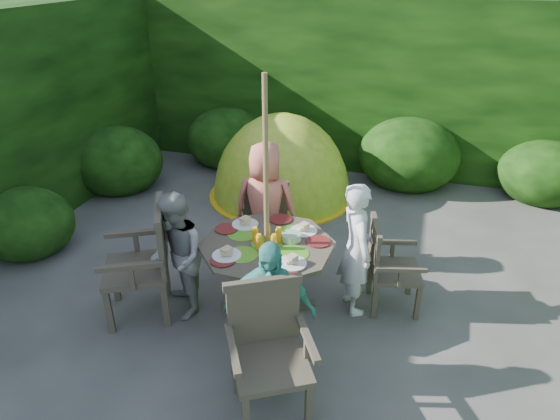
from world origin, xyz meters
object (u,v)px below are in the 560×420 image
(garden_chair_front, at_px, (268,348))
(parasol_pole, at_px, (266,204))
(garden_chair_back, at_px, (265,213))
(garden_chair_right, at_px, (388,265))
(garden_chair_left, at_px, (145,261))
(child_back, at_px, (265,206))
(child_left, at_px, (177,257))
(child_front, at_px, (269,311))
(patio_table, at_px, (267,254))
(dome_tent, at_px, (281,195))
(child_right, at_px, (356,249))

(garden_chair_front, bearing_deg, parasol_pole, 78.78)
(garden_chair_back, bearing_deg, garden_chair_right, 133.63)
(parasol_pole, xyz_separation_m, garden_chair_left, (-1.03, -0.35, -0.55))
(child_back, bearing_deg, garden_chair_left, 48.46)
(garden_chair_left, xyz_separation_m, child_left, (0.28, 0.08, 0.04))
(garden_chair_front, bearing_deg, garden_chair_right, 34.13)
(child_front, bearing_deg, child_left, 143.98)
(parasol_pole, xyz_separation_m, child_back, (-0.26, 0.75, -0.42))
(garden_chair_right, bearing_deg, patio_table, 95.40)
(garden_chair_back, bearing_deg, child_front, 88.44)
(garden_chair_front, distance_m, child_front, 0.31)
(child_back, relative_size, dome_tent, 0.60)
(parasol_pole, distance_m, child_back, 0.90)
(garden_chair_left, height_order, child_left, child_left)
(dome_tent, bearing_deg, parasol_pole, -89.21)
(patio_table, bearing_deg, child_back, 109.64)
(patio_table, distance_m, child_left, 0.80)
(patio_table, relative_size, child_right, 1.23)
(child_back, height_order, child_front, child_back)
(parasol_pole, height_order, child_right, parasol_pole)
(patio_table, distance_m, child_back, 0.80)
(garden_chair_front, bearing_deg, child_right, 42.96)
(garden_chair_back, bearing_deg, child_back, 88.13)
(patio_table, bearing_deg, parasol_pole, -147.85)
(patio_table, bearing_deg, garden_chair_front, -71.67)
(garden_chair_left, bearing_deg, child_left, 79.35)
(child_front, bearing_deg, garden_chair_right, 45.09)
(garden_chair_back, height_order, child_right, child_right)
(child_front, bearing_deg, child_back, 98.98)
(child_left, bearing_deg, child_front, 26.73)
(parasol_pole, height_order, garden_chair_right, parasol_pole)
(patio_table, bearing_deg, child_front, -70.95)
(parasol_pole, distance_m, child_left, 0.94)
(parasol_pole, relative_size, garden_chair_front, 2.31)
(child_front, bearing_deg, parasol_pole, 98.98)
(child_left, distance_m, child_front, 1.13)
(child_back, height_order, dome_tent, child_back)
(child_back, bearing_deg, garden_chair_front, 102.13)
(child_right, xyz_separation_m, dome_tent, (-1.35, 2.18, -0.64))
(child_left, relative_size, child_front, 1.00)
(garden_chair_back, distance_m, child_back, 0.38)
(garden_chair_right, xyz_separation_m, child_front, (-0.78, -1.13, 0.15))
(child_back, bearing_deg, garden_chair_right, 156.93)
(parasol_pole, bearing_deg, garden_chair_back, 109.24)
(parasol_pole, xyz_separation_m, garden_chair_back, (-0.36, 1.04, -0.65))
(patio_table, xyz_separation_m, garden_chair_right, (1.04, 0.37, -0.15))
(dome_tent, bearing_deg, child_right, -71.13)
(garden_chair_left, relative_size, child_right, 0.82)
(child_back, xyz_separation_m, child_front, (0.53, -1.51, -0.08))
(garden_chair_left, relative_size, child_left, 0.87)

